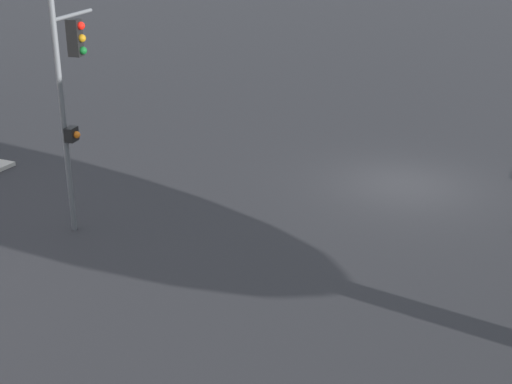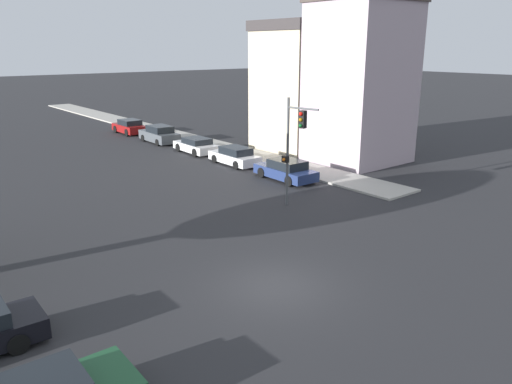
{
  "view_description": "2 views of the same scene",
  "coord_description": "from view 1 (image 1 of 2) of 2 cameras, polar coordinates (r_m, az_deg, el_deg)",
  "views": [
    {
      "loc": [
        -4.51,
        19.98,
        7.66
      ],
      "look_at": [
        2.53,
        5.08,
        1.13
      ],
      "focal_mm": 50.0,
      "sensor_mm": 36.0,
      "label": 1
    },
    {
      "loc": [
        -10.79,
        -12.28,
        8.3
      ],
      "look_at": [
        2.07,
        3.62,
        2.33
      ],
      "focal_mm": 35.0,
      "sensor_mm": 36.0,
      "label": 2
    }
  ],
  "objects": [
    {
      "name": "ground_plane",
      "position": [
        21.86,
        11.75,
        0.64
      ],
      "size": [
        300.0,
        300.0,
        0.0
      ],
      "primitive_type": "plane",
      "color": "#28282B"
    },
    {
      "name": "traffic_signal",
      "position": [
        18.13,
        -14.64,
        8.43
      ],
      "size": [
        0.79,
        2.0,
        5.8
      ],
      "rotation": [
        0.0,
        0.0,
        3.33
      ],
      "color": "#515456",
      "rests_on": "ground_plane"
    }
  ]
}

